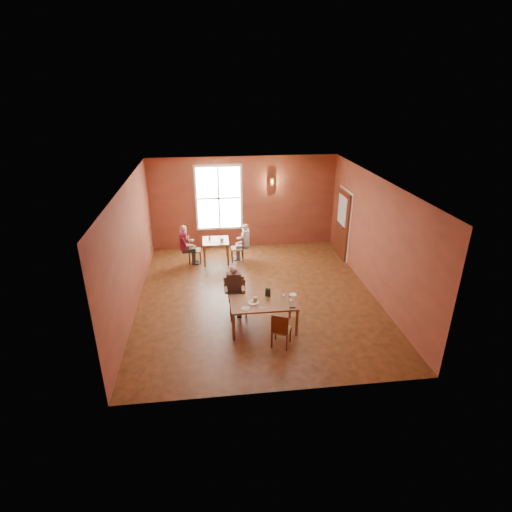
{
  "coord_description": "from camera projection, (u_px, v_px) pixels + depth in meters",
  "views": [
    {
      "loc": [
        -1.12,
        -8.99,
        5.09
      ],
      "look_at": [
        0.0,
        0.2,
        1.05
      ],
      "focal_mm": 28.0,
      "sensor_mm": 36.0,
      "label": 1
    }
  ],
  "objects": [
    {
      "name": "knife",
      "position": [
        262.0,
        308.0,
        8.5
      ],
      "size": [
        0.19,
        0.02,
        0.0
      ],
      "primitive_type": "cube",
      "rotation": [
        0.0,
        0.0,
        0.03
      ],
      "color": "silver",
      "rests_on": "main_table"
    },
    {
      "name": "wall_left",
      "position": [
        131.0,
        248.0,
        9.41
      ],
      "size": [
        0.04,
        7.0,
        3.0
      ],
      "primitive_type": "cube",
      "color": "brown",
      "rests_on": "ground"
    },
    {
      "name": "sandwich",
      "position": [
        255.0,
        300.0,
        8.71
      ],
      "size": [
        0.08,
        0.08,
        0.1
      ],
      "primitive_type": "cube",
      "rotation": [
        0.0,
        0.0,
        -0.05
      ],
      "color": "tan",
      "rests_on": "main_table"
    },
    {
      "name": "wall_back",
      "position": [
        244.0,
        203.0,
        12.93
      ],
      "size": [
        6.0,
        0.04,
        3.0
      ],
      "primitive_type": "cube",
      "color": "brown",
      "rests_on": "ground"
    },
    {
      "name": "diner_maroon",
      "position": [
        193.0,
        244.0,
        12.06
      ],
      "size": [
        0.48,
        0.48,
        1.19
      ],
      "primitive_type": null,
      "rotation": [
        0.0,
        0.0,
        -1.57
      ],
      "color": "maroon",
      "rests_on": "ground"
    },
    {
      "name": "diner_main",
      "position": [
        238.0,
        294.0,
        9.28
      ],
      "size": [
        0.46,
        0.46,
        1.14
      ],
      "primitive_type": null,
      "rotation": [
        0.0,
        0.0,
        3.14
      ],
      "color": "#433225",
      "rests_on": "ground"
    },
    {
      "name": "diner_white",
      "position": [
        238.0,
        244.0,
        12.23
      ],
      "size": [
        0.44,
        0.44,
        1.1
      ],
      "primitive_type": null,
      "rotation": [
        0.0,
        0.0,
        1.57
      ],
      "color": "white",
      "rests_on": "ground"
    },
    {
      "name": "cup_a",
      "position": [
        222.0,
        240.0,
        12.01
      ],
      "size": [
        0.13,
        0.13,
        0.09
      ],
      "primitive_type": "imported",
      "rotation": [
        0.0,
        0.0,
        -0.14
      ],
      "color": "silver",
      "rests_on": "second_table"
    },
    {
      "name": "door",
      "position": [
        342.0,
        225.0,
        12.34
      ],
      "size": [
        0.12,
        1.04,
        2.1
      ],
      "primitive_type": "cube",
      "color": "maroon",
      "rests_on": "ground"
    },
    {
      "name": "sunglasses",
      "position": [
        292.0,
        308.0,
        8.49
      ],
      "size": [
        0.12,
        0.04,
        0.01
      ],
      "primitive_type": "cube",
      "rotation": [
        0.0,
        0.0,
        0.03
      ],
      "color": "black",
      "rests_on": "main_table"
    },
    {
      "name": "second_table",
      "position": [
        216.0,
        251.0,
        12.23
      ],
      "size": [
        0.78,
        0.78,
        0.69
      ],
      "primitive_type": null,
      "color": "brown",
      "rests_on": "ground"
    },
    {
      "name": "ceiling",
      "position": [
        257.0,
        182.0,
        9.14
      ],
      "size": [
        6.0,
        7.0,
        0.04
      ],
      "primitive_type": "cube",
      "color": "white",
      "rests_on": "wall_back"
    },
    {
      "name": "ground",
      "position": [
        257.0,
        296.0,
        10.34
      ],
      "size": [
        6.0,
        7.0,
        0.01
      ],
      "primitive_type": "cube",
      "color": "brown",
      "rests_on": "ground"
    },
    {
      "name": "chair_empty",
      "position": [
        281.0,
        329.0,
        8.27
      ],
      "size": [
        0.47,
        0.47,
        0.8
      ],
      "primitive_type": null,
      "rotation": [
        0.0,
        0.0,
        -0.43
      ],
      "color": "brown",
      "rests_on": "ground"
    },
    {
      "name": "main_table",
      "position": [
        263.0,
        315.0,
        8.86
      ],
      "size": [
        1.45,
        0.81,
        0.68
      ],
      "primitive_type": null,
      "color": "brown",
      "rests_on": "ground"
    },
    {
      "name": "goblet_a",
      "position": [
        283.0,
        295.0,
        8.85
      ],
      "size": [
        0.08,
        0.08,
        0.17
      ],
      "primitive_type": null,
      "rotation": [
        0.0,
        0.0,
        0.22
      ],
      "color": "silver",
      "rests_on": "main_table"
    },
    {
      "name": "chair_diner_main",
      "position": [
        238.0,
        299.0,
        9.36
      ],
      "size": [
        0.37,
        0.37,
        0.83
      ],
      "primitive_type": null,
      "rotation": [
        0.0,
        0.0,
        3.14
      ],
      "color": "#482214",
      "rests_on": "ground"
    },
    {
      "name": "cup_b",
      "position": [
        210.0,
        238.0,
        12.18
      ],
      "size": [
        0.1,
        0.1,
        0.08
      ],
      "primitive_type": "imported",
      "rotation": [
        0.0,
        0.0,
        -0.16
      ],
      "color": "white",
      "rests_on": "second_table"
    },
    {
      "name": "side_plate",
      "position": [
        293.0,
        295.0,
        9.01
      ],
      "size": [
        0.2,
        0.2,
        0.01
      ],
      "primitive_type": "cylinder",
      "rotation": [
        0.0,
        0.0,
        -0.27
      ],
      "color": "white",
      "rests_on": "main_table"
    },
    {
      "name": "chair_diner_white",
      "position": [
        237.0,
        248.0,
        12.28
      ],
      "size": [
        0.36,
        0.36,
        0.82
      ],
      "primitive_type": null,
      "rotation": [
        0.0,
        0.0,
        1.57
      ],
      "color": "brown",
      "rests_on": "ground"
    },
    {
      "name": "napkin",
      "position": [
        245.0,
        308.0,
        8.48
      ],
      "size": [
        0.22,
        0.22,
        0.01
      ],
      "primitive_type": "cube",
      "rotation": [
        0.0,
        0.0,
        -0.52
      ],
      "color": "silver",
      "rests_on": "main_table"
    },
    {
      "name": "menu_stand",
      "position": [
        268.0,
        293.0,
        8.92
      ],
      "size": [
        0.13,
        0.1,
        0.19
      ],
      "primitive_type": "cube",
      "rotation": [
        0.0,
        0.0,
        -0.4
      ],
      "color": "black",
      "rests_on": "main_table"
    },
    {
      "name": "wall_front",
      "position": [
        283.0,
        320.0,
        6.56
      ],
      "size": [
        6.0,
        0.04,
        3.0
      ],
      "primitive_type": "cube",
      "color": "brown",
      "rests_on": "ground"
    },
    {
      "name": "wall_sconce",
      "position": [
        272.0,
        181.0,
        12.66
      ],
      "size": [
        0.16,
        0.16,
        0.28
      ],
      "primitive_type": "cylinder",
      "color": "brown",
      "rests_on": "wall_back"
    },
    {
      "name": "window",
      "position": [
        219.0,
        198.0,
        12.71
      ],
      "size": [
        1.36,
        0.1,
        1.96
      ],
      "primitive_type": "cube",
      "color": "white",
      "rests_on": "wall_back"
    },
    {
      "name": "plate_food",
      "position": [
        253.0,
        302.0,
        8.68
      ],
      "size": [
        0.28,
        0.28,
        0.03
      ],
      "primitive_type": "cylinder",
      "rotation": [
        0.0,
        0.0,
        -0.15
      ],
      "color": "white",
      "rests_on": "main_table"
    },
    {
      "name": "wall_right",
      "position": [
        375.0,
        237.0,
        10.08
      ],
      "size": [
        0.04,
        7.0,
        3.0
      ],
      "primitive_type": "cube",
      "color": "brown",
      "rests_on": "ground"
    },
    {
      "name": "chair_diner_maroon",
      "position": [
        195.0,
        250.0,
        12.14
      ],
      "size": [
        0.36,
        0.36,
        0.82
      ],
      "primitive_type": null,
      "rotation": [
        0.0,
        0.0,
        -1.57
      ],
      "color": "brown",
      "rests_on": "ground"
    },
    {
      "name": "goblet_b",
      "position": [
        290.0,
        300.0,
        8.65
      ],
      "size": [
        0.08,
        0.08,
        0.17
      ],
      "primitive_type": null,
      "rotation": [
        0.0,
        0.0,
        0.26
      ],
      "color": "white",
      "rests_on": "main_table"
    }
  ]
}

